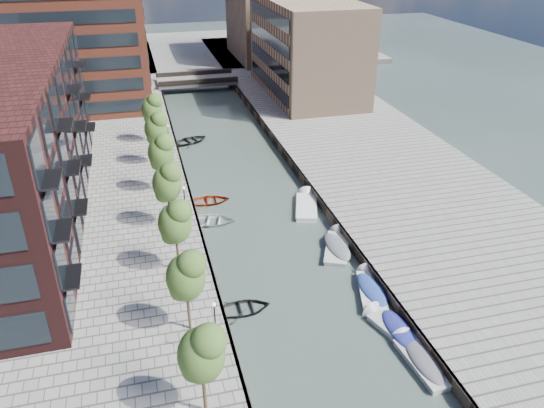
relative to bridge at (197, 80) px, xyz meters
name	(u,v)px	position (x,y,z in m)	size (l,w,h in m)	color
water	(233,161)	(0.00, -32.00, -1.39)	(300.00, 300.00, 0.00)	#38473F
quay_right	(360,144)	(16.00, -32.00, -0.89)	(20.00, 140.00, 1.00)	gray
quay_wall_left	(181,162)	(-6.10, -32.00, -0.89)	(0.25, 140.00, 1.00)	#332823
quay_wall_right	(283,152)	(6.10, -32.00, -0.89)	(0.25, 140.00, 1.00)	#332823
far_closure	(180,51)	(0.00, 28.00, -0.89)	(80.00, 40.00, 1.00)	gray
apartment_block	(24,143)	(-20.00, -42.00, 6.61)	(8.00, 38.00, 14.00)	black
tan_block_near	(307,47)	(16.00, -10.00, 6.61)	(12.00, 25.00, 14.00)	tan
tan_block_far	(265,15)	(16.00, 16.00, 7.61)	(12.00, 20.00, 16.00)	tan
bridge	(197,80)	(0.00, 0.00, 0.00)	(13.00, 6.00, 1.30)	gray
tree_0	(201,352)	(-8.50, -68.00, 3.92)	(2.50, 2.50, 5.95)	#382619
tree_1	(185,274)	(-8.50, -61.00, 3.92)	(2.50, 2.50, 5.95)	#382619
tree_2	(175,221)	(-8.50, -54.00, 3.92)	(2.50, 2.50, 5.95)	#382619
tree_3	(167,181)	(-8.50, -47.00, 3.92)	(2.50, 2.50, 5.95)	#382619
tree_4	(161,151)	(-8.50, -40.00, 3.92)	(2.50, 2.50, 5.95)	#382619
tree_5	(156,127)	(-8.50, -33.00, 3.92)	(2.50, 2.50, 5.95)	#382619
tree_6	(152,108)	(-8.50, -26.00, 3.92)	(2.50, 2.50, 5.95)	#382619
lamp_0	(215,324)	(-7.20, -64.00, 2.12)	(0.24, 0.24, 4.12)	black
lamp_1	(185,203)	(-7.20, -48.00, 2.12)	(0.24, 0.24, 4.12)	black
lamp_2	(169,139)	(-7.20, -32.00, 2.12)	(0.24, 0.24, 4.12)	black
sloop_0	(244,311)	(-4.48, -58.99, -1.39)	(2.85, 3.99, 0.83)	black
sloop_2	(210,202)	(-4.27, -41.70, -1.39)	(2.91, 4.08, 0.84)	#9E2E11
sloop_3	(211,223)	(-4.79, -45.87, -1.39)	(3.32, 4.65, 0.96)	silver
sloop_4	(191,142)	(-4.07, -24.73, -1.39)	(3.28, 4.60, 0.95)	black
motorboat_0	(393,328)	(5.03, -63.64, -1.19)	(3.19, 5.32, 1.68)	#BBBBB9
motorboat_1	(419,359)	(5.33, -66.70, -1.19)	(2.10, 5.15, 1.68)	#BABBB9
motorboat_2	(306,205)	(4.87, -44.85, -1.28)	(3.61, 6.02, 1.90)	white
motorboat_3	(371,288)	(5.36, -59.10, -1.18)	(3.14, 5.44, 1.72)	silver
motorboat_4	(337,246)	(5.04, -52.88, -1.17)	(3.92, 5.70, 1.81)	silver
car	(284,98)	(11.14, -14.55, 0.25)	(1.52, 3.79, 1.29)	silver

